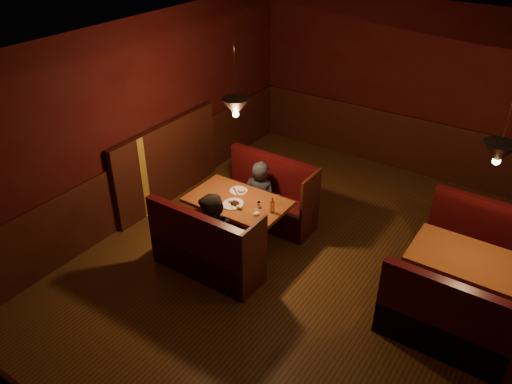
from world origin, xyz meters
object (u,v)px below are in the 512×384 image
Objects in this scene: main_bench_near at (205,254)px; diner_b at (213,222)px; second_bench_near at (445,326)px; diner_a at (260,183)px; main_table at (239,211)px; second_bench_far at (480,252)px; second_table at (466,270)px; main_bench_far at (269,201)px.

diner_b is at bearing 84.20° from main_bench_near.
diner_a is at bearing 163.50° from second_bench_near.
main_table is 3.18m from second_bench_far.
diner_b is at bearing 85.55° from diner_a.
second_bench_far is 3.04m from diner_a.
main_bench_near is 1.16× the size of second_table.
main_bench_far and main_bench_near have the same top height.
second_bench_near is (2.92, -0.30, -0.23)m from main_table.
diner_a is (-0.04, -0.19, 0.38)m from main_bench_far.
second_bench_far is (2.90, 0.47, 0.00)m from main_bench_far.
second_bench_near is 3.09m from diner_a.
main_bench_far is 1.41m from diner_b.
second_bench_near reaches higher than second_table.
main_bench_near is 2.94m from second_bench_near.
second_bench_far is at bearing 30.36° from diner_b.
second_bench_far is at bearing 22.85° from main_table.
second_bench_far and second_bench_near have the same top height.
main_bench_far is 1.00× the size of main_bench_near.
second_bench_far is (0.03, 0.77, -0.21)m from second_table.
second_table is at bearing -5.93° from main_bench_far.
main_table is at bearing -91.18° from main_bench_far.
diner_a is 0.98× the size of diner_b.
second_table is at bearing 18.38° from diner_b.
diner_b is (0.03, -0.59, 0.16)m from main_table.
main_table is at bearing -170.85° from second_table.
second_bench_near is (2.90, -1.06, 0.00)m from main_bench_far.
second_bench_near reaches higher than main_bench_near.
second_bench_far is at bearing 9.13° from main_bench_far.
main_bench_far is 1.53m from main_bench_near.
diner_b reaches higher than diner_a.
main_bench_far is 1.05× the size of second_bench_far.
main_bench_far is 1.16× the size of second_table.
diner_a is at bearing 92.47° from main_table.
main_bench_near is at bearing -170.91° from second_bench_near.
main_bench_far is at bearing 88.93° from diner_b.
main_bench_near is 1.05× the size of second_bench_far.
diner_a is at bearing -167.40° from second_bench_far.
second_bench_far reaches higher than main_bench_far.
second_bench_far is 1.00× the size of second_bench_near.
main_table reaches higher than second_table.
main_bench_near is 0.43m from diner_b.
second_bench_near is (0.00, -1.53, 0.00)m from second_bench_far.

